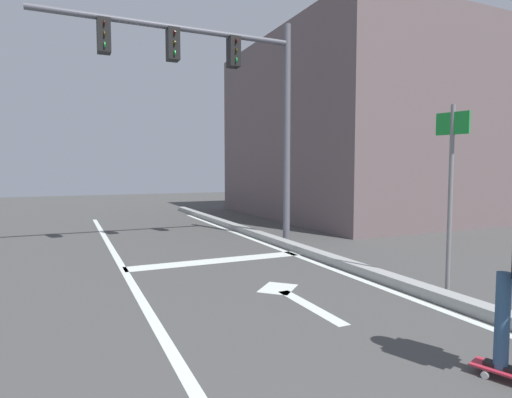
{
  "coord_description": "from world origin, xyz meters",
  "views": [
    {
      "loc": [
        -0.58,
        1.23,
        1.68
      ],
      "look_at": [
        1.6,
        6.01,
        1.3
      ],
      "focal_mm": 29.29,
      "sensor_mm": 36.0,
      "label": 1
    }
  ],
  "objects": [
    {
      "name": "lane_arrow_stem",
      "position": [
        2.09,
        5.5,
        0.0
      ],
      "size": [
        0.16,
        1.4,
        0.01
      ],
      "primitive_type": "cube",
      "color": "silver",
      "rests_on": "ground"
    },
    {
      "name": "building_block",
      "position": [
        12.08,
        13.58,
        3.05
      ],
      "size": [
        12.97,
        8.78,
        6.11
      ],
      "primitive_type": "cube",
      "color": "#675759",
      "rests_on": "ground"
    },
    {
      "name": "curb_strip",
      "position": [
        3.7,
        6.0,
        0.07
      ],
      "size": [
        0.24,
        24.0,
        0.14
      ],
      "primitive_type": "cube",
      "color": "#9A9D9A",
      "rests_on": "ground"
    },
    {
      "name": "traffic_signal_mast",
      "position": [
        2.52,
        9.88,
        3.64
      ],
      "size": [
        5.41,
        0.34,
        5.0
      ],
      "color": "#565862",
      "rests_on": "ground"
    },
    {
      "name": "street_sign_post",
      "position": [
        4.19,
        5.29,
        1.64
      ],
      "size": [
        0.17,
        0.43,
        2.54
      ],
      "color": "slate",
      "rests_on": "ground"
    },
    {
      "name": "lane_line_curbside",
      "position": [
        3.45,
        6.0,
        0.0
      ],
      "size": [
        0.12,
        20.0,
        0.01
      ],
      "primitive_type": "cube",
      "color": "silver",
      "rests_on": "ground"
    },
    {
      "name": "stop_bar",
      "position": [
        1.93,
        8.38,
        0.0
      ],
      "size": [
        3.34,
        0.4,
        0.01
      ],
      "primitive_type": "cube",
      "color": "silver",
      "rests_on": "ground"
    },
    {
      "name": "lane_line_center",
      "position": [
        0.26,
        6.0,
        0.0
      ],
      "size": [
        0.12,
        20.0,
        0.01
      ],
      "primitive_type": "cube",
      "color": "silver",
      "rests_on": "ground"
    },
    {
      "name": "lane_arrow_head",
      "position": [
        2.09,
        6.35,
        0.0
      ],
      "size": [
        0.71,
        0.71,
        0.01
      ],
      "primitive_type": "cube",
      "rotation": [
        0.0,
        0.0,
        0.79
      ],
      "color": "silver",
      "rests_on": "ground"
    }
  ]
}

